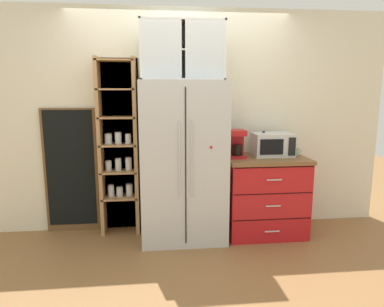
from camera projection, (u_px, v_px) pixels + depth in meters
The scene contains 11 objects.
ground_plane at pixel (183, 237), 3.90m from camera, with size 10.63×10.63×0.00m, color olive.
wall_back_cream at pixel (180, 121), 4.06m from camera, with size 4.94×0.10×2.55m, color silver.
refrigerator at pixel (183, 161), 3.76m from camera, with size 0.91×0.69×1.74m.
pantry_shelf_column at pixel (119, 147), 3.92m from camera, with size 0.47×0.28×1.99m.
counter_cabinet at pixel (264, 195), 3.95m from camera, with size 0.91×0.66×0.90m.
microwave at pixel (272, 145), 3.90m from camera, with size 0.44×0.33×0.26m.
coffee_maker at pixel (237, 144), 3.81m from camera, with size 0.17×0.20×0.31m.
mug_sage at pixel (295, 151), 3.96m from camera, with size 0.12×0.08×0.09m.
bottle_cobalt at pixel (263, 145), 3.94m from camera, with size 0.07×0.07×0.28m.
upper_cabinet at pixel (182, 51), 3.59m from camera, with size 0.87×0.32×0.60m.
chalkboard_menu at pixel (71, 171), 3.95m from camera, with size 0.60×0.04×1.44m.
Camera 1 is at (-0.30, -3.66, 1.63)m, focal length 32.17 mm.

